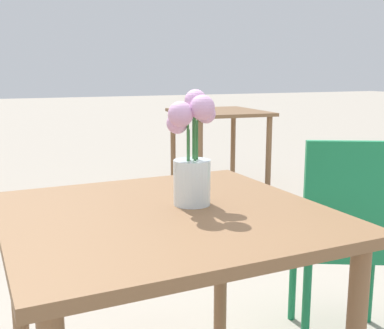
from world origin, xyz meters
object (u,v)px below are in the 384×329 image
object	(u,v)px
table_front	(166,248)
flower_vase	(192,157)
table_back	(218,122)
cafe_chair	(350,233)

from	to	relation	value
table_front	flower_vase	xyz separation A→B (m)	(0.09, 0.03, 0.24)
table_front	table_back	xyz separation A→B (m)	(1.58, 2.81, 0.01)
table_front	cafe_chair	size ratio (longest dim) A/B	1.00
table_front	cafe_chair	bearing A→B (deg)	12.25
flower_vase	table_back	distance (m)	3.16
cafe_chair	table_back	world-z (taller)	cafe_chair
flower_vase	cafe_chair	xyz separation A→B (m)	(0.73, 0.15, -0.37)
table_front	cafe_chair	xyz separation A→B (m)	(0.82, 0.18, -0.13)
flower_vase	table_back	world-z (taller)	flower_vase
table_front	cafe_chair	distance (m)	0.85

